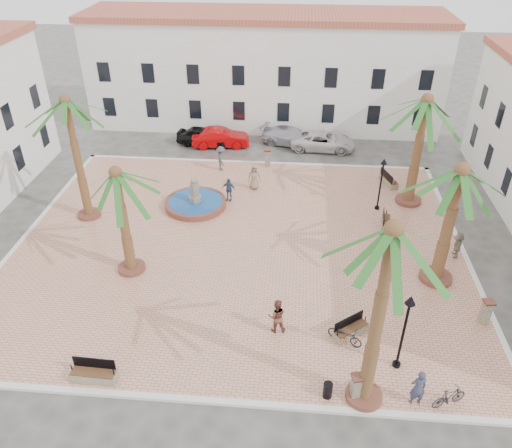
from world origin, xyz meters
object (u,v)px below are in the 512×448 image
Objects in this scene: bench_ne at (388,181)px; palm_s at (390,251)px; pedestrian_fountain_b at (229,189)px; car_red at (221,138)px; palm_nw at (68,114)px; pedestrian_north at (221,158)px; bollard_e at (486,312)px; fountain at (195,202)px; bench_s at (94,374)px; bench_e at (386,222)px; lamppost_s at (406,320)px; bollard_n at (267,157)px; cyclist_b at (277,316)px; car_white at (323,141)px; palm_e at (458,186)px; lamppost_e at (382,175)px; palm_ne at (425,113)px; cyclist_a at (418,388)px; bicycle_a at (345,335)px; bollard_se at (356,387)px; palm_sw at (118,186)px; car_silver at (291,136)px; pedestrian_fountain_a at (254,177)px; litter_bin at (328,390)px; car_black at (203,136)px; bicycle_b at (449,397)px; bench_se at (351,330)px; pedestrian_east at (458,245)px.

palm_s is at bearing 150.69° from bench_ne.
pedestrian_fountain_b reaches higher than car_red.
palm_nw is 4.31× the size of pedestrian_north.
pedestrian_fountain_b is (-11.02, -3.21, 0.54)m from bench_ne.
fountain is at bearing 148.81° from bollard_e.
bench_e is at bearing 45.77° from bench_s.
lamppost_s is 2.89× the size of bollard_n.
cyclist_b is at bearing -60.07° from pedestrian_fountain_b.
bench_s is at bearing 168.42° from car_red.
bench_e is 11.93m from car_white.
palm_e is 1.90× the size of lamppost_e.
palm_ne is 14.67m from pedestrian_north.
palm_nw is 20.25m from car_white.
cyclist_a is at bearing -70.53° from bollard_n.
palm_nw is at bearing 142.15° from palm_s.
bench_ne is (0.89, 5.46, 0.04)m from bench_e.
palm_ne is 4.47× the size of bicycle_a.
car_red is (-9.07, 24.41, -0.06)m from bollard_se.
palm_ne is 6.95m from bench_e.
cyclist_a is (-2.43, -16.24, -5.30)m from palm_ne.
palm_sw is 20.16m from car_silver.
palm_sw is 3.44× the size of pedestrian_fountain_a.
bench_s is 20.06m from pedestrian_north.
palm_nw is at bearing 139.33° from litter_bin.
palm_e is at bearing 167.05° from bench_ne.
fountain reaches higher than car_red.
palm_sw is at bearing -177.89° from palm_e.
palm_e is 5.25× the size of bollard_se.
cyclist_b is (-7.20, -15.10, 0.62)m from bench_ne.
pedestrian_north is at bearing -178.41° from car_red.
palm_sw is 1.43× the size of car_black.
palm_nw is at bearing 149.55° from car_silver.
bicycle_b is (1.73, -1.87, -2.23)m from lamppost_s.
palm_nw reaches higher than bench_se.
bollard_e is 0.31× the size of car_black.
pedestrian_fountain_b is 11.19m from car_white.
palm_e is (16.42, 0.61, 0.44)m from palm_sw.
palm_s is 18.35m from pedestrian_fountain_b.
cyclist_b reaches higher than bench_e.
bench_s is at bearing -68.46° from palm_nw.
pedestrian_north is (0.93, 5.45, 0.64)m from fountain.
bench_se is 18.42m from pedestrian_north.
litter_bin is at bearing -22.85° from pedestrian_east.
cyclist_b is (5.92, -10.91, 0.62)m from fountain.
palm_e is 3.73× the size of pedestrian_north.
car_silver is at bearing 131.84° from palm_ne.
fountain is at bearing 131.76° from lamppost_s.
car_red is at bearing 47.15° from bench_ne.
pedestrian_north reaches higher than bollard_se.
lamppost_s is at bearing -14.74° from pedestrian_east.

